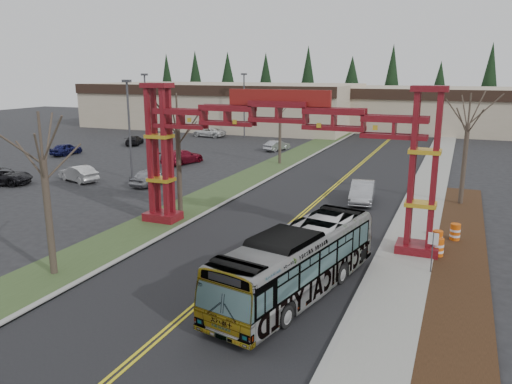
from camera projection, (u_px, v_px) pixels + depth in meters
The scene contains 33 objects.
road at pixel (311, 207), 36.10m from camera, with size 12.00×110.00×0.02m, color black.
lane_line_left at pixel (309, 207), 36.14m from camera, with size 0.12×100.00×0.01m, color yellow.
lane_line_right at pixel (312, 207), 36.05m from camera, with size 0.12×100.00×0.01m, color yellow.
curb_right at pixel (398, 215), 33.79m from camera, with size 0.30×110.00×0.15m, color #999994.
sidewalk_right at pixel (420, 218), 33.25m from camera, with size 2.60×110.00×0.14m, color gray.
landscape_strip at pixel (458, 330), 18.82m from camera, with size 2.60×50.00×0.12m, color black.
grass_median at pixel (212, 196), 39.07m from camera, with size 4.00×110.00×0.08m, color #374C26.
curb_left at pixel (234, 198), 38.38m from camera, with size 0.30×110.00×0.15m, color #999994.
gateway_arch at pixel (278, 136), 28.41m from camera, with size 18.20×1.60×8.90m.
retail_building_west at pixel (224, 105), 88.54m from camera, with size 46.00×22.30×7.50m.
retail_building_east at pixel (467, 110), 80.88m from camera, with size 38.00×20.30×7.00m.
conifer_treeline at pixel (413, 88), 94.62m from camera, with size 116.10×5.60×13.00m.
transit_bus at pixel (297, 262), 21.71m from camera, with size 2.53×10.83×3.02m, color #9C9DA4.
silver_sedan at pixel (362, 192), 37.41m from camera, with size 1.66×4.76×1.57m, color #A5A8AD.
parked_car_near_a at pixel (151, 177), 43.00m from camera, with size 1.75×4.36×1.48m, color #94959B.
parked_car_near_b at pixel (78, 174), 44.43m from camera, with size 1.52×4.36×1.44m, color silver.
parked_car_near_c at pixel (1, 176), 43.23m from camera, with size 2.39×5.19×1.44m, color black.
parked_car_mid_a at pixel (182, 157), 52.89m from camera, with size 2.14×5.27×1.53m, color maroon.
parked_car_mid_b at pixel (66, 149), 58.59m from camera, with size 1.65×4.11×1.40m, color #16194F.
parked_car_far_a at pixel (277, 146), 61.77m from camera, with size 1.35×3.87×1.28m, color #94959B.
parked_car_far_b at pixel (209, 132), 74.76m from camera, with size 2.37×5.15×1.43m, color white.
parked_car_far_c at pixel (134, 140), 66.66m from camera, with size 1.74×4.27×1.24m, color black.
bare_tree_median_near at pixel (43, 160), 22.87m from camera, with size 3.33×3.33×7.84m.
bare_tree_median_mid at pixel (177, 127), 33.39m from camera, with size 3.37×3.37×8.20m.
bare_tree_median_far at pixel (280, 109), 51.66m from camera, with size 3.06×3.06×7.84m.
bare_tree_right_far at pixel (468, 124), 35.41m from camera, with size 3.28×3.28×8.12m.
light_pole_near at pixel (129, 123), 44.34m from camera, with size 0.77×0.39×8.88m.
light_pole_mid at pixel (146, 105), 63.00m from camera, with size 0.81×0.40×9.33m.
light_pole_far at pixel (244, 101), 72.84m from camera, with size 0.81×0.40×9.33m.
street_sign at pixel (433, 245), 23.78m from camera, with size 0.48×0.11×2.12m.
barrel_south at pixel (438, 248), 26.21m from camera, with size 0.58×0.58×1.07m.
barrel_mid at pixel (437, 240), 27.56m from camera, with size 0.56×0.56×1.04m.
barrel_north at pixel (455, 233), 28.70m from camera, with size 0.58×0.58×1.07m.
Camera 1 is at (9.70, -8.68, 9.58)m, focal length 35.00 mm.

